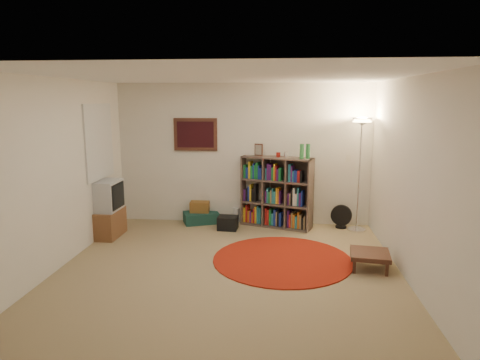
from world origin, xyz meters
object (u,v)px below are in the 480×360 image
Objects in this scene: floor_fan at (341,217)px; floor_lamp at (361,137)px; suitcase at (201,217)px; side_table at (370,255)px; bookshelf at (276,193)px; tv_stand at (106,210)px.

floor_lamp is at bearing -10.49° from floor_fan.
side_table reaches higher than suitcase.
floor_fan is 0.73× the size of side_table.
bookshelf is at bearing 174.48° from floor_lamp.
floor_lamp reaches higher than side_table.
tv_stand is 1.65× the size of side_table.
bookshelf reaches higher than floor_fan.
tv_stand is at bearing -154.19° from floor_fan.
side_table is (2.62, -1.91, 0.09)m from suitcase.
side_table is (0.13, -1.81, -0.01)m from floor_fan.
floor_lamp is 3.41× the size of side_table.
bookshelf is at bearing -167.04° from floor_fan.
suitcase is (-2.50, 0.09, -0.11)m from floor_fan.
tv_stand is (-3.90, -0.81, 0.24)m from floor_fan.
suitcase is at bearing -163.81° from bookshelf.
side_table is at bearing -94.06° from floor_lamp.
bookshelf is at bearing 18.50° from tv_stand.
tv_stand reaches higher than floor_fan.
bookshelf is 2.27m from side_table.
floor_lamp reaches higher than floor_fan.
suitcase is at bearing -168.13° from floor_fan.
bookshelf is 1.72m from floor_lamp.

